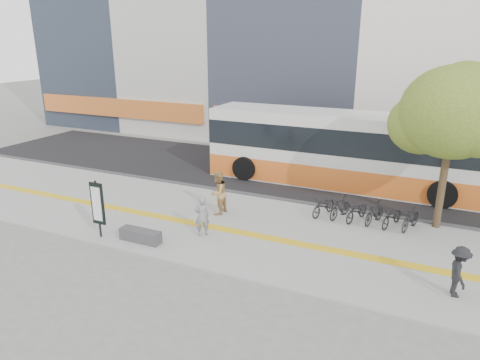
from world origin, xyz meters
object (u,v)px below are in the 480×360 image
at_px(pedestrian_tan, 218,193).
at_px(seated_woman, 202,216).
at_px(bus, 342,151).
at_px(pedestrian_dark, 459,272).
at_px(bench, 140,235).
at_px(signboard, 98,204).
at_px(street_tree, 452,114).

bearing_deg(pedestrian_tan, seated_woman, 15.85).
height_order(seated_woman, pedestrian_tan, pedestrian_tan).
distance_m(bus, pedestrian_dark, 10.28).
bearing_deg(bench, signboard, -169.19).
bearing_deg(bench, pedestrian_dark, 4.94).
bearing_deg(bench, street_tree, 31.62).
distance_m(signboard, bus, 12.10).
bearing_deg(signboard, seated_woman, 26.61).
relative_size(pedestrian_tan, pedestrian_dark, 1.21).
xyz_separation_m(signboard, pedestrian_dark, (12.03, 1.21, -0.52)).
bearing_deg(street_tree, pedestrian_tan, -163.50).
bearing_deg(pedestrian_tan, signboard, -33.39).
relative_size(bus, seated_woman, 8.76).
height_order(street_tree, seated_woman, street_tree).
bearing_deg(signboard, street_tree, 29.07).
height_order(bus, pedestrian_tan, bus).
bearing_deg(seated_woman, signboard, -12.66).
relative_size(street_tree, seated_woman, 4.08).
bearing_deg(bus, bench, -118.16).
bearing_deg(pedestrian_dark, bus, 18.62).
bearing_deg(pedestrian_dark, pedestrian_tan, 61.68).
bearing_deg(bench, pedestrian_tan, 68.85).
distance_m(street_tree, pedestrian_dark, 6.33).
height_order(bench, seated_woman, seated_woman).
xyz_separation_m(bus, pedestrian_tan, (-3.83, -6.17, -0.75)).
distance_m(bench, seated_woman, 2.34).
height_order(signboard, pedestrian_tan, signboard).
bearing_deg(street_tree, signboard, -150.93).
distance_m(signboard, pedestrian_tan, 4.86).
bearing_deg(street_tree, pedestrian_dark, -82.75).
bearing_deg(seated_woman, bus, -151.49).
distance_m(signboard, seated_woman, 3.84).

